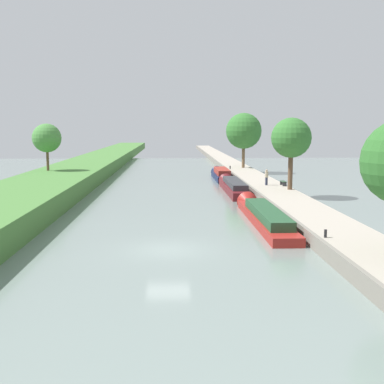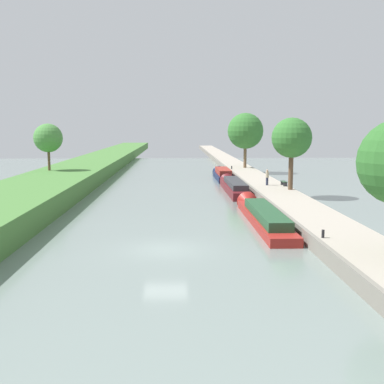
{
  "view_description": "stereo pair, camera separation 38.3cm",
  "coord_description": "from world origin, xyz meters",
  "px_view_note": "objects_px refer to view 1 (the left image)",
  "views": [
    {
      "loc": [
        0.24,
        -26.65,
        6.94
      ],
      "look_at": [
        2.09,
        16.82,
        1.0
      ],
      "focal_mm": 44.83,
      "sensor_mm": 36.0,
      "label": 1
    },
    {
      "loc": [
        0.63,
        -26.67,
        6.94
      ],
      "look_at": [
        2.09,
        16.82,
        1.0
      ],
      "focal_mm": 44.83,
      "sensor_mm": 36.0,
      "label": 2
    }
  ],
  "objects_px": {
    "narrowboat_red": "(263,215)",
    "person_walking": "(267,177)",
    "narrowboat_navy": "(221,174)",
    "park_bench": "(283,182)",
    "mooring_bollard_near": "(325,234)",
    "mooring_bollard_far": "(230,167)",
    "narrowboat_maroon": "(233,186)"
  },
  "relations": [
    {
      "from": "narrowboat_red",
      "to": "person_walking",
      "type": "xyz_separation_m",
      "value": [
        3.22,
        15.1,
        1.23
      ]
    },
    {
      "from": "narrowboat_red",
      "to": "person_walking",
      "type": "distance_m",
      "value": 15.48
    },
    {
      "from": "narrowboat_navy",
      "to": "mooring_bollard_near",
      "type": "relative_size",
      "value": 24.69
    },
    {
      "from": "narrowboat_red",
      "to": "park_bench",
      "type": "bearing_deg",
      "value": 71.51
    },
    {
      "from": "narrowboat_maroon",
      "to": "park_bench",
      "type": "bearing_deg",
      "value": -21.08
    },
    {
      "from": "mooring_bollard_near",
      "to": "park_bench",
      "type": "distance_m",
      "value": 23.75
    },
    {
      "from": "narrowboat_navy",
      "to": "person_walking",
      "type": "xyz_separation_m",
      "value": [
        3.32,
        -14.29,
        1.13
      ]
    },
    {
      "from": "narrowboat_maroon",
      "to": "mooring_bollard_near",
      "type": "relative_size",
      "value": 31.72
    },
    {
      "from": "person_walking",
      "to": "mooring_bollard_near",
      "type": "distance_m",
      "value": 24.04
    },
    {
      "from": "narrowboat_navy",
      "to": "mooring_bollard_near",
      "type": "bearing_deg",
      "value": -87.19
    },
    {
      "from": "narrowboat_red",
      "to": "narrowboat_navy",
      "type": "xyz_separation_m",
      "value": [
        -0.11,
        29.39,
        0.11
      ]
    },
    {
      "from": "person_walking",
      "to": "mooring_bollard_far",
      "type": "distance_m",
      "value": 19.66
    },
    {
      "from": "narrowboat_maroon",
      "to": "mooring_bollard_far",
      "type": "xyz_separation_m",
      "value": [
        1.88,
        18.11,
        0.51
      ]
    },
    {
      "from": "narrowboat_red",
      "to": "mooring_bollard_far",
      "type": "height_order",
      "value": "mooring_bollard_far"
    },
    {
      "from": "mooring_bollard_far",
      "to": "park_bench",
      "type": "relative_size",
      "value": 0.3
    },
    {
      "from": "person_walking",
      "to": "mooring_bollard_near",
      "type": "xyz_separation_m",
      "value": [
        -1.45,
        -23.98,
        -0.65
      ]
    },
    {
      "from": "mooring_bollard_near",
      "to": "mooring_bollard_far",
      "type": "distance_m",
      "value": 43.58
    },
    {
      "from": "narrowboat_maroon",
      "to": "mooring_bollard_near",
      "type": "bearing_deg",
      "value": -85.78
    },
    {
      "from": "narrowboat_red",
      "to": "narrowboat_navy",
      "type": "distance_m",
      "value": 29.39
    },
    {
      "from": "narrowboat_maroon",
      "to": "mooring_bollard_near",
      "type": "xyz_separation_m",
      "value": [
        1.88,
        -25.48,
        0.51
      ]
    },
    {
      "from": "mooring_bollard_near",
      "to": "park_bench",
      "type": "relative_size",
      "value": 0.3
    },
    {
      "from": "mooring_bollard_far",
      "to": "narrowboat_maroon",
      "type": "bearing_deg",
      "value": -95.93
    },
    {
      "from": "narrowboat_red",
      "to": "mooring_bollard_near",
      "type": "relative_size",
      "value": 34.48
    },
    {
      "from": "narrowboat_red",
      "to": "park_bench",
      "type": "distance_m",
      "value": 15.47
    },
    {
      "from": "narrowboat_red",
      "to": "park_bench",
      "type": "height_order",
      "value": "park_bench"
    },
    {
      "from": "narrowboat_red",
      "to": "person_walking",
      "type": "bearing_deg",
      "value": 77.97
    },
    {
      "from": "narrowboat_navy",
      "to": "narrowboat_red",
      "type": "bearing_deg",
      "value": -89.79
    },
    {
      "from": "person_walking",
      "to": "mooring_bollard_near",
      "type": "relative_size",
      "value": 3.69
    },
    {
      "from": "mooring_bollard_far",
      "to": "narrowboat_navy",
      "type": "bearing_deg",
      "value": -109.46
    },
    {
      "from": "narrowboat_red",
      "to": "mooring_bollard_near",
      "type": "bearing_deg",
      "value": -78.74
    },
    {
      "from": "narrowboat_red",
      "to": "narrowboat_navy",
      "type": "height_order",
      "value": "narrowboat_navy"
    },
    {
      "from": "narrowboat_red",
      "to": "mooring_bollard_far",
      "type": "relative_size",
      "value": 34.48
    }
  ]
}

